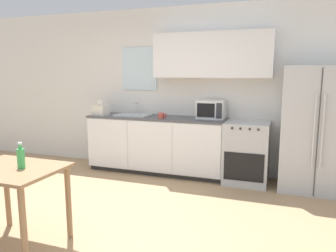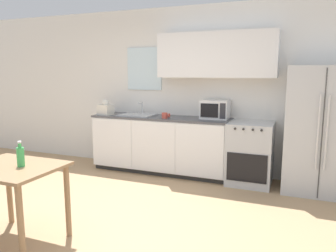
% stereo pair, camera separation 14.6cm
% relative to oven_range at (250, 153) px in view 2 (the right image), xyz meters
% --- Properties ---
extents(ground_plane, '(12.00, 12.00, 0.00)m').
position_rel_oven_range_xyz_m(ground_plane, '(-1.20, -2.05, -0.46)').
color(ground_plane, tan).
extents(wall_back, '(12.00, 0.38, 2.70)m').
position_rel_oven_range_xyz_m(wall_back, '(-1.10, 0.32, 0.99)').
color(wall_back, silver).
rests_on(wall_back, ground_plane).
extents(kitchen_counter, '(2.29, 0.61, 0.93)m').
position_rel_oven_range_xyz_m(kitchen_counter, '(-1.46, 0.02, 0.01)').
color(kitchen_counter, '#333333').
rests_on(kitchen_counter, ground_plane).
extents(oven_range, '(0.64, 0.66, 0.92)m').
position_rel_oven_range_xyz_m(oven_range, '(0.00, 0.00, 0.00)').
color(oven_range, '#B7BABC').
rests_on(oven_range, ground_plane).
extents(refrigerator, '(0.91, 0.71, 1.74)m').
position_rel_oven_range_xyz_m(refrigerator, '(0.92, -0.01, 0.41)').
color(refrigerator, silver).
rests_on(refrigerator, ground_plane).
extents(kitchen_sink, '(0.57, 0.44, 0.21)m').
position_rel_oven_range_xyz_m(kitchen_sink, '(-1.88, 0.03, 0.49)').
color(kitchen_sink, '#B7BABC').
rests_on(kitchen_sink, kitchen_counter).
extents(microwave, '(0.42, 0.33, 0.29)m').
position_rel_oven_range_xyz_m(microwave, '(-0.58, 0.13, 0.62)').
color(microwave, silver).
rests_on(microwave, kitchen_counter).
extents(coffee_mug, '(0.13, 0.09, 0.09)m').
position_rel_oven_range_xyz_m(coffee_mug, '(-1.31, -0.14, 0.52)').
color(coffee_mug, '#BF4C3F').
rests_on(coffee_mug, kitchen_counter).
extents(grocery_bag_0, '(0.25, 0.22, 0.26)m').
position_rel_oven_range_xyz_m(grocery_bag_0, '(-2.42, -0.11, 0.58)').
color(grocery_bag_0, silver).
rests_on(grocery_bag_0, kitchen_counter).
extents(dining_table, '(0.91, 0.72, 0.77)m').
position_rel_oven_range_xyz_m(dining_table, '(-1.87, -2.62, 0.17)').
color(dining_table, '#997551').
rests_on(dining_table, ground_plane).
extents(drink_bottle, '(0.07, 0.07, 0.24)m').
position_rel_oven_range_xyz_m(drink_bottle, '(-1.77, -2.59, 0.41)').
color(drink_bottle, '#3FB259').
rests_on(drink_bottle, dining_table).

